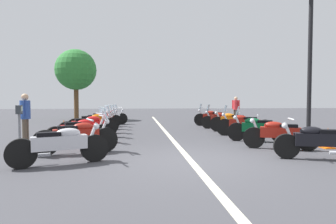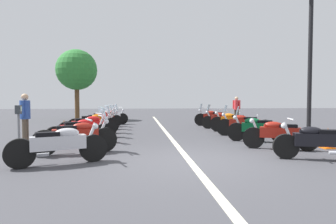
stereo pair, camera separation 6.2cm
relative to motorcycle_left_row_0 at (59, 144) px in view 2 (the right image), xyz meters
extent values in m
plane|color=#424247|center=(0.08, -2.91, -0.45)|extent=(80.00, 80.00, 0.00)
cube|color=beige|center=(5.77, -2.91, -0.45)|extent=(23.42, 0.16, 0.01)
cylinder|color=black|center=(0.27, -0.68, -0.14)|extent=(0.36, 0.64, 0.63)
cylinder|color=black|center=(-0.29, 0.72, -0.14)|extent=(0.36, 0.64, 0.63)
cube|color=silver|center=(-0.01, 0.02, 0.04)|extent=(0.68, 1.17, 0.30)
ellipsoid|color=silver|center=(0.06, -0.15, 0.24)|extent=(0.43, 0.58, 0.22)
cube|color=black|center=(-0.09, 0.22, 0.22)|extent=(0.42, 0.54, 0.12)
cylinder|color=silver|center=(0.24, -0.63, 0.16)|extent=(0.17, 0.30, 0.58)
cylinder|color=silver|center=(0.23, -0.59, 0.52)|extent=(0.59, 0.26, 0.04)
sphere|color=silver|center=(0.28, -0.73, 0.36)|extent=(0.14, 0.14, 0.14)
cylinder|color=silver|center=(-0.01, 0.51, -0.23)|extent=(0.28, 0.54, 0.08)
cylinder|color=black|center=(1.51, -0.79, -0.12)|extent=(0.34, 0.68, 0.67)
cylinder|color=black|center=(1.04, 0.66, -0.12)|extent=(0.34, 0.68, 0.67)
cube|color=maroon|center=(1.28, -0.07, 0.06)|extent=(0.62, 1.19, 0.30)
ellipsoid|color=maroon|center=(1.33, -0.24, 0.26)|extent=(0.41, 0.57, 0.22)
cube|color=black|center=(1.21, 0.14, 0.24)|extent=(0.39, 0.54, 0.12)
cylinder|color=silver|center=(1.49, -0.73, 0.18)|extent=(0.16, 0.30, 0.58)
cylinder|color=silver|center=(1.48, -0.69, 0.54)|extent=(0.60, 0.23, 0.04)
sphere|color=silver|center=(1.53, -0.84, 0.38)|extent=(0.14, 0.14, 0.14)
cylinder|color=silver|center=(1.31, 0.42, -0.22)|extent=(0.24, 0.55, 0.08)
cube|color=silver|center=(1.50, -0.77, 0.61)|extent=(0.38, 0.23, 0.32)
cylinder|color=black|center=(3.21, -0.51, -0.14)|extent=(0.41, 0.62, 0.62)
cylinder|color=black|center=(2.52, 0.82, -0.14)|extent=(0.41, 0.62, 0.62)
cube|color=red|center=(2.86, 0.16, 0.04)|extent=(0.78, 1.14, 0.30)
ellipsoid|color=red|center=(2.95, 0.00, 0.24)|extent=(0.47, 0.58, 0.22)
cube|color=black|center=(2.76, 0.35, 0.22)|extent=(0.45, 0.55, 0.12)
cylinder|color=silver|center=(3.18, -0.46, 0.16)|extent=(0.20, 0.29, 0.58)
cylinder|color=silver|center=(3.16, -0.42, 0.52)|extent=(0.57, 0.32, 0.04)
sphere|color=silver|center=(3.23, -0.55, 0.36)|extent=(0.14, 0.14, 0.14)
cylinder|color=silver|center=(2.82, 0.64, -0.24)|extent=(0.33, 0.52, 0.08)
cube|color=silver|center=(3.20, -0.49, 0.59)|extent=(0.38, 0.27, 0.32)
cylinder|color=black|center=(4.57, -0.55, -0.12)|extent=(0.39, 0.67, 0.66)
cylinder|color=black|center=(3.99, 0.83, -0.12)|extent=(0.39, 0.67, 0.66)
cube|color=red|center=(4.28, 0.14, 0.06)|extent=(0.70, 1.16, 0.30)
ellipsoid|color=red|center=(4.35, -0.03, 0.26)|extent=(0.44, 0.58, 0.22)
cube|color=black|center=(4.20, 0.34, 0.24)|extent=(0.43, 0.54, 0.12)
cylinder|color=silver|center=(4.55, -0.50, 0.18)|extent=(0.18, 0.29, 0.58)
cylinder|color=silver|center=(4.53, -0.46, 0.54)|extent=(0.59, 0.28, 0.04)
sphere|color=silver|center=(4.59, -0.60, 0.38)|extent=(0.14, 0.14, 0.14)
cylinder|color=silver|center=(4.27, 0.62, -0.22)|extent=(0.29, 0.54, 0.08)
cube|color=silver|center=(4.57, -0.53, 0.61)|extent=(0.38, 0.25, 0.32)
cylinder|color=black|center=(5.95, -0.53, -0.12)|extent=(0.32, 0.68, 0.66)
cylinder|color=black|center=(5.54, 0.89, -0.12)|extent=(0.32, 0.68, 0.66)
cube|color=orange|center=(5.75, 0.18, 0.06)|extent=(0.58, 1.16, 0.30)
ellipsoid|color=orange|center=(5.80, 0.01, 0.26)|extent=(0.39, 0.57, 0.22)
cube|color=black|center=(5.69, 0.39, 0.24)|extent=(0.38, 0.53, 0.12)
cylinder|color=silver|center=(5.94, -0.47, 0.18)|extent=(0.15, 0.30, 0.58)
cylinder|color=silver|center=(5.93, -0.43, 0.54)|extent=(0.61, 0.21, 0.04)
sphere|color=silver|center=(5.97, -0.58, 0.38)|extent=(0.14, 0.14, 0.14)
cylinder|color=silver|center=(5.80, 0.66, -0.22)|extent=(0.23, 0.55, 0.08)
cube|color=silver|center=(5.95, -0.51, 0.61)|extent=(0.38, 0.22, 0.32)
cylinder|color=black|center=(7.54, -0.49, -0.15)|extent=(0.36, 0.61, 0.60)
cylinder|color=black|center=(6.99, 0.83, -0.15)|extent=(0.36, 0.61, 0.60)
cube|color=red|center=(7.26, 0.17, 0.03)|extent=(0.67, 1.11, 0.30)
ellipsoid|color=red|center=(7.33, 0.00, 0.23)|extent=(0.44, 0.58, 0.22)
cube|color=black|center=(7.18, 0.37, 0.21)|extent=(0.42, 0.54, 0.12)
cylinder|color=silver|center=(7.51, -0.43, 0.15)|extent=(0.18, 0.29, 0.58)
cylinder|color=silver|center=(7.50, -0.40, 0.51)|extent=(0.59, 0.27, 0.04)
sphere|color=silver|center=(7.56, -0.54, 0.35)|extent=(0.14, 0.14, 0.14)
cylinder|color=silver|center=(7.27, 0.63, -0.24)|extent=(0.28, 0.54, 0.08)
cube|color=silver|center=(7.53, -0.47, 0.58)|extent=(0.38, 0.25, 0.32)
cylinder|color=black|center=(8.96, -0.50, -0.14)|extent=(0.39, 0.63, 0.62)
cylinder|color=black|center=(8.37, 0.79, -0.14)|extent=(0.39, 0.63, 0.62)
cube|color=maroon|center=(8.66, 0.14, 0.04)|extent=(0.70, 1.10, 0.30)
ellipsoid|color=maroon|center=(8.74, -0.02, 0.24)|extent=(0.45, 0.58, 0.22)
cube|color=black|center=(8.57, 0.34, 0.22)|extent=(0.44, 0.54, 0.12)
cylinder|color=silver|center=(8.93, -0.45, 0.16)|extent=(0.18, 0.29, 0.58)
cylinder|color=silver|center=(8.91, -0.41, 0.52)|extent=(0.58, 0.29, 0.04)
sphere|color=silver|center=(8.98, -0.55, 0.36)|extent=(0.14, 0.14, 0.14)
cylinder|color=silver|center=(8.65, 0.60, -0.24)|extent=(0.30, 0.53, 0.08)
cube|color=silver|center=(8.95, -0.49, 0.59)|extent=(0.38, 0.26, 0.32)
cylinder|color=black|center=(10.41, -0.75, -0.13)|extent=(0.39, 0.65, 0.65)
cylinder|color=black|center=(9.81, 0.57, -0.13)|extent=(0.39, 0.65, 0.65)
cube|color=white|center=(10.11, -0.09, 0.05)|extent=(0.71, 1.12, 0.30)
ellipsoid|color=white|center=(10.19, -0.25, 0.25)|extent=(0.45, 0.58, 0.22)
cube|color=black|center=(10.02, 0.11, 0.23)|extent=(0.44, 0.54, 0.12)
cylinder|color=silver|center=(10.39, -0.70, 0.17)|extent=(0.18, 0.29, 0.58)
cylinder|color=silver|center=(10.37, -0.66, 0.53)|extent=(0.58, 0.29, 0.04)
sphere|color=silver|center=(10.43, -0.80, 0.37)|extent=(0.14, 0.14, 0.14)
cylinder|color=silver|center=(10.10, 0.38, -0.23)|extent=(0.30, 0.53, 0.08)
cylinder|color=black|center=(0.12, -5.27, -0.15)|extent=(0.31, 0.62, 0.60)
cube|color=black|center=(-0.08, -5.97, 0.03)|extent=(0.58, 1.15, 0.30)
ellipsoid|color=black|center=(-0.03, -5.80, 0.23)|extent=(0.40, 0.57, 0.22)
cube|color=black|center=(-0.15, -6.19, 0.21)|extent=(0.39, 0.53, 0.12)
cylinder|color=silver|center=(0.11, -5.33, 0.15)|extent=(0.15, 0.30, 0.58)
cylinder|color=silver|center=(0.10, -5.37, 0.51)|extent=(0.61, 0.21, 0.04)
sphere|color=silver|center=(0.14, -5.22, 0.35)|extent=(0.14, 0.14, 0.14)
cylinder|color=black|center=(1.66, -5.09, -0.14)|extent=(0.37, 0.63, 0.62)
cylinder|color=black|center=(1.09, -6.41, -0.14)|extent=(0.37, 0.63, 0.62)
cube|color=maroon|center=(1.37, -5.75, 0.04)|extent=(0.69, 1.12, 0.30)
ellipsoid|color=maroon|center=(1.44, -5.59, 0.24)|extent=(0.44, 0.58, 0.22)
cube|color=black|center=(1.29, -5.95, 0.22)|extent=(0.43, 0.54, 0.12)
cylinder|color=silver|center=(1.63, -5.15, 0.16)|extent=(0.18, 0.29, 0.58)
cylinder|color=silver|center=(1.62, -5.18, 0.52)|extent=(0.59, 0.28, 0.04)
sphere|color=silver|center=(1.68, -5.05, 0.36)|extent=(0.14, 0.14, 0.14)
cylinder|color=silver|center=(1.04, -6.08, -0.24)|extent=(0.29, 0.54, 0.08)
cylinder|color=black|center=(3.15, -5.09, -0.14)|extent=(0.35, 0.64, 0.63)
cylinder|color=black|center=(2.66, -6.41, -0.14)|extent=(0.35, 0.64, 0.63)
cube|color=#0C592D|center=(2.90, -5.75, 0.04)|extent=(0.63, 1.10, 0.30)
ellipsoid|color=#0C592D|center=(2.96, -5.58, 0.24)|extent=(0.42, 0.58, 0.22)
cube|color=black|center=(2.83, -5.96, 0.22)|extent=(0.41, 0.54, 0.12)
cylinder|color=silver|center=(3.13, -5.15, 0.16)|extent=(0.17, 0.30, 0.58)
cylinder|color=silver|center=(3.11, -5.19, 0.52)|extent=(0.60, 0.25, 0.04)
sphere|color=silver|center=(3.16, -5.05, 0.36)|extent=(0.14, 0.14, 0.14)
cylinder|color=silver|center=(2.59, -6.08, -0.23)|extent=(0.27, 0.54, 0.08)
cube|color=silver|center=(3.14, -5.11, 0.59)|extent=(0.38, 0.24, 0.32)
cylinder|color=black|center=(4.65, -5.13, -0.12)|extent=(0.40, 0.67, 0.67)
cylinder|color=black|center=(4.02, -6.53, -0.12)|extent=(0.40, 0.67, 0.67)
cube|color=maroon|center=(4.33, -5.83, 0.06)|extent=(0.73, 1.17, 0.30)
ellipsoid|color=maroon|center=(4.41, -5.67, 0.26)|extent=(0.45, 0.58, 0.22)
cube|color=black|center=(4.24, -6.03, 0.24)|extent=(0.43, 0.54, 0.12)
cylinder|color=silver|center=(4.62, -5.19, 0.18)|extent=(0.18, 0.29, 0.58)
cylinder|color=silver|center=(4.61, -5.22, 0.54)|extent=(0.58, 0.29, 0.04)
sphere|color=silver|center=(4.67, -5.09, 0.38)|extent=(0.14, 0.14, 0.14)
cylinder|color=silver|center=(3.98, -6.17, -0.22)|extent=(0.30, 0.53, 0.08)
cube|color=silver|center=(4.64, -5.15, 0.61)|extent=(0.38, 0.26, 0.32)
cylinder|color=black|center=(6.10, -5.24, -0.12)|extent=(0.41, 0.67, 0.67)
cylinder|color=black|center=(5.54, -6.47, -0.12)|extent=(0.41, 0.67, 0.67)
cube|color=orange|center=(5.82, -5.85, 0.06)|extent=(0.68, 1.05, 0.30)
ellipsoid|color=orange|center=(5.89, -5.69, 0.26)|extent=(0.45, 0.58, 0.22)
cube|color=black|center=(5.72, -6.05, 0.24)|extent=(0.44, 0.54, 0.12)
cylinder|color=silver|center=(6.07, -5.29, 0.18)|extent=(0.18, 0.29, 0.58)
cylinder|color=silver|center=(6.06, -5.33, 0.54)|extent=(0.58, 0.29, 0.04)
sphere|color=silver|center=(6.12, -5.19, 0.38)|extent=(0.14, 0.14, 0.14)
cylinder|color=silver|center=(5.48, -6.15, -0.22)|extent=(0.30, 0.53, 0.08)
cylinder|color=black|center=(7.43, -5.13, -0.14)|extent=(0.40, 0.63, 0.63)
cylinder|color=black|center=(6.80, -6.45, -0.14)|extent=(0.40, 0.63, 0.63)
cube|color=maroon|center=(7.12, -5.79, 0.04)|extent=(0.73, 1.13, 0.30)
ellipsoid|color=maroon|center=(7.20, -5.63, 0.24)|extent=(0.46, 0.58, 0.22)
cube|color=black|center=(7.02, -5.99, 0.22)|extent=(0.44, 0.55, 0.12)
cylinder|color=silver|center=(7.41, -5.18, 0.16)|extent=(0.19, 0.29, 0.58)
cylinder|color=silver|center=(7.39, -5.22, 0.52)|extent=(0.58, 0.30, 0.04)
sphere|color=silver|center=(7.46, -5.08, 0.36)|extent=(0.14, 0.14, 0.14)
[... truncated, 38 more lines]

